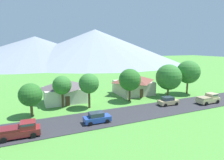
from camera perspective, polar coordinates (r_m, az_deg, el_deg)
road_strip at (r=31.63m, az=-4.84°, el=-11.77°), size 160.00×7.49×0.08m
mountain_far_west_ridge at (r=145.42m, az=-5.13°, el=10.27°), size 125.29×125.29×24.56m
mountain_central_ridge at (r=146.94m, az=-22.20°, el=8.47°), size 114.69×114.69×18.95m
house_leftmost at (r=47.51m, az=6.51°, el=-1.15°), size 8.93×8.28×4.99m
house_left_center at (r=41.62m, az=-14.21°, el=-3.10°), size 9.10×6.71×4.86m
tree_near_left at (r=46.79m, az=16.85°, el=0.85°), size 6.12×6.12×7.70m
tree_left_of_center at (r=50.57m, az=22.15°, el=2.25°), size 5.72×5.72×8.42m
tree_center at (r=37.57m, az=-14.94°, el=-1.56°), size 3.65×3.65×6.29m
tree_right_of_center at (r=40.64m, az=5.43°, el=0.05°), size 4.78×4.78×7.15m
tree_near_right at (r=34.63m, az=-23.52°, el=-4.16°), size 3.91×3.91×5.75m
tree_far_right at (r=36.20m, az=-7.03°, el=-1.08°), size 3.88×3.88×6.81m
parked_car_blue_west_end at (r=30.00m, az=-4.60°, el=-11.32°), size 4.24×2.15×1.68m
parked_car_tan_mid_east at (r=40.13m, az=16.68°, el=-6.15°), size 4.26×2.20×1.68m
pickup_truck_sand_west_side at (r=44.50m, az=27.27°, el=-5.02°), size 5.24×2.40×1.99m
pickup_truck_maroon_east_side at (r=28.14m, az=-26.07°, el=-13.44°), size 5.26×2.45×1.99m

